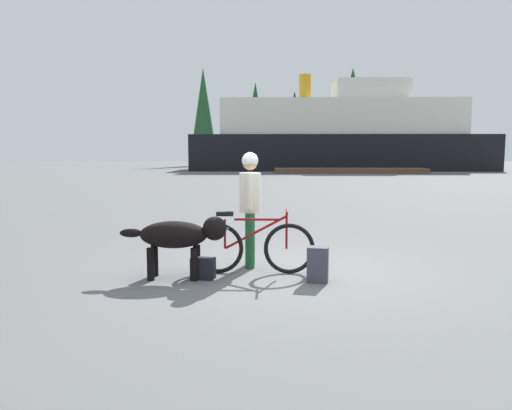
{
  "coord_description": "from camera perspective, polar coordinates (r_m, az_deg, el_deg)",
  "views": [
    {
      "loc": [
        -0.12,
        -7.03,
        1.75
      ],
      "look_at": [
        -0.34,
        1.3,
        0.85
      ],
      "focal_mm": 34.76,
      "sensor_mm": 36.0,
      "label": 1
    }
  ],
  "objects": [
    {
      "name": "pine_tree_center",
      "position": [
        61.5,
        -0.07,
        10.25
      ],
      "size": [
        2.89,
        2.89,
        10.11
      ],
      "color": "#4C331E",
      "rests_on": "ground_plane"
    },
    {
      "name": "bicycle",
      "position": [
        7.11,
        -0.39,
        -4.8
      ],
      "size": [
        1.75,
        0.44,
        0.92
      ],
      "color": "black",
      "rests_on": "ground_plane"
    },
    {
      "name": "dog",
      "position": [
        6.89,
        -8.78,
        -3.53
      ],
      "size": [
        1.48,
        0.44,
        0.86
      ],
      "color": "black",
      "rests_on": "ground_plane"
    },
    {
      "name": "pine_tree_mid_back",
      "position": [
        66.59,
        4.45,
        9.98
      ],
      "size": [
        3.51,
        3.51,
        9.61
      ],
      "color": "#4C331E",
      "rests_on": "ground_plane"
    },
    {
      "name": "pine_tree_far_right",
      "position": [
        60.11,
        11.02,
        10.9
      ],
      "size": [
        4.39,
        4.39,
        11.42
      ],
      "color": "#4C331E",
      "rests_on": "ground_plane"
    },
    {
      "name": "handbag_pannier",
      "position": [
        6.9,
        -6.11,
        -7.26
      ],
      "size": [
        0.35,
        0.24,
        0.3
      ],
      "primitive_type": "cube",
      "rotation": [
        0.0,
        0.0,
        -0.18
      ],
      "color": "black",
      "rests_on": "ground_plane"
    },
    {
      "name": "ferry_boat",
      "position": [
        47.49,
        9.71,
        7.76
      ],
      "size": [
        27.3,
        7.51,
        8.83
      ],
      "color": "black",
      "rests_on": "ground_plane"
    },
    {
      "name": "pine_tree_far_left",
      "position": [
        60.36,
        -6.07,
        11.08
      ],
      "size": [
        2.85,
        2.85,
        11.58
      ],
      "color": "#4C331E",
      "rests_on": "ground_plane"
    },
    {
      "name": "backpack",
      "position": [
        6.74,
        7.12,
        -6.8
      ],
      "size": [
        0.31,
        0.25,
        0.48
      ],
      "primitive_type": "cube",
      "rotation": [
        0.0,
        0.0,
        -0.18
      ],
      "color": "#3F3F4C",
      "rests_on": "ground_plane"
    },
    {
      "name": "person_cyclist",
      "position": [
        7.44,
        -0.69,
        0.79
      ],
      "size": [
        0.32,
        0.53,
        1.74
      ],
      "color": "#19592D",
      "rests_on": "ground_plane"
    },
    {
      "name": "ground_plane",
      "position": [
        7.24,
        2.41,
        -7.79
      ],
      "size": [
        160.0,
        160.0,
        0.0
      ],
      "primitive_type": "plane",
      "color": "#595B5B"
    },
    {
      "name": "dock_pier",
      "position": [
        40.6,
        10.74,
        3.9
      ],
      "size": [
        12.08,
        2.39,
        0.4
      ],
      "primitive_type": "cube",
      "color": "brown",
      "rests_on": "ground_plane"
    }
  ]
}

